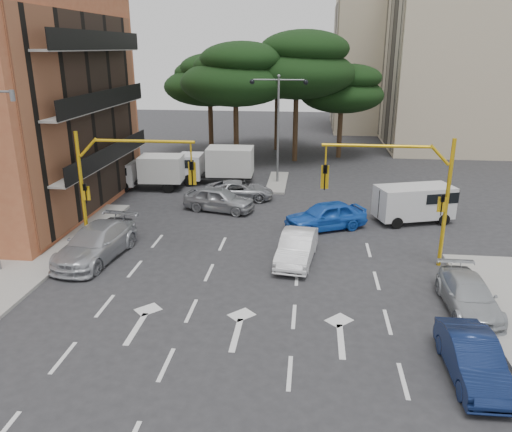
{
  "coord_description": "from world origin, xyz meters",
  "views": [
    {
      "loc": [
        2.41,
        -20.32,
        9.76
      ],
      "look_at": [
        -0.23,
        3.52,
        1.6
      ],
      "focal_mm": 35.0,
      "sensor_mm": 36.0,
      "label": 1
    }
  ],
  "objects": [
    {
      "name": "ground",
      "position": [
        0.0,
        0.0,
        0.0
      ],
      "size": [
        120.0,
        120.0,
        0.0
      ],
      "primitive_type": "plane",
      "color": "#28282B",
      "rests_on": "ground"
    },
    {
      "name": "median_strip",
      "position": [
        0.0,
        16.0,
        0.07
      ],
      "size": [
        1.4,
        6.0,
        0.15
      ],
      "primitive_type": "cube",
      "color": "gray",
      "rests_on": "ground"
    },
    {
      "name": "apartment_beige_near",
      "position": [
        19.95,
        32.0,
        9.35
      ],
      "size": [
        20.2,
        12.15,
        18.7
      ],
      "color": "#C5B294",
      "rests_on": "ground"
    },
    {
      "name": "apartment_beige_far",
      "position": [
        12.95,
        44.0,
        8.35
      ],
      "size": [
        16.2,
        12.15,
        16.7
      ],
      "color": "#C5B294",
      "rests_on": "ground"
    },
    {
      "name": "pine_left_near",
      "position": [
        -3.94,
        21.96,
        7.6
      ],
      "size": [
        9.15,
        9.15,
        10.23
      ],
      "color": "#382616",
      "rests_on": "ground"
    },
    {
      "name": "pine_center",
      "position": [
        1.06,
        23.96,
        8.3
      ],
      "size": [
        9.98,
        9.98,
        11.16
      ],
      "color": "#382616",
      "rests_on": "ground"
    },
    {
      "name": "pine_left_far",
      "position": [
        -6.94,
        25.96,
        6.91
      ],
      "size": [
        8.32,
        8.32,
        9.3
      ],
      "color": "#382616",
      "rests_on": "ground"
    },
    {
      "name": "pine_right",
      "position": [
        5.06,
        25.96,
        6.22
      ],
      "size": [
        7.49,
        7.49,
        8.37
      ],
      "color": "#382616",
      "rests_on": "ground"
    },
    {
      "name": "pine_back",
      "position": [
        -0.94,
        28.96,
        7.6
      ],
      "size": [
        9.15,
        9.15,
        10.23
      ],
      "color": "#382616",
      "rests_on": "ground"
    },
    {
      "name": "signal_mast_right",
      "position": [
        6.8,
        1.99,
        3.88
      ],
      "size": [
        5.79,
        0.37,
        6.0
      ],
      "color": "gold",
      "rests_on": "ground"
    },
    {
      "name": "signal_mast_left",
      "position": [
        -6.8,
        1.99,
        3.88
      ],
      "size": [
        5.79,
        0.37,
        6.0
      ],
      "color": "gold",
      "rests_on": "ground"
    },
    {
      "name": "street_lamp_center",
      "position": [
        0.0,
        16.0,
        5.43
      ],
      "size": [
        4.16,
        0.36,
        7.77
      ],
      "color": "slate",
      "rests_on": "median_strip"
    },
    {
      "name": "car_white_hatch",
      "position": [
        1.93,
        1.7,
        0.72
      ],
      "size": [
        2.05,
        4.5,
        1.43
      ],
      "primitive_type": "imported",
      "rotation": [
        0.0,
        0.0,
        -0.13
      ],
      "color": "silver",
      "rests_on": "ground"
    },
    {
      "name": "car_blue_compact",
      "position": [
        3.38,
        6.38,
        0.79
      ],
      "size": [
        4.97,
        3.7,
        1.58
      ],
      "primitive_type": "imported",
      "rotation": [
        0.0,
        0.0,
        -1.12
      ],
      "color": "blue",
      "rests_on": "ground"
    },
    {
      "name": "car_silver_wagon",
      "position": [
        -7.72,
        0.99,
        0.8
      ],
      "size": [
        2.91,
        5.76,
        1.6
      ],
      "primitive_type": "imported",
      "rotation": [
        0.0,
        0.0,
        -0.12
      ],
      "color": "#ADAFB5",
      "rests_on": "ground"
    },
    {
      "name": "car_silver_cross_a",
      "position": [
        -2.27,
        11.5,
        0.64
      ],
      "size": [
        4.87,
        2.8,
        1.28
      ],
      "primitive_type": "imported",
      "rotation": [
        0.0,
        0.0,
        1.73
      ],
      "color": "#9EA0A5",
      "rests_on": "ground"
    },
    {
      "name": "car_silver_cross_b",
      "position": [
        -3.15,
        9.0,
        0.76
      ],
      "size": [
        4.76,
        2.81,
        1.52
      ],
      "primitive_type": "imported",
      "rotation": [
        0.0,
        0.0,
        1.33
      ],
      "color": "#A3A5AB",
      "rests_on": "ground"
    },
    {
      "name": "car_navy_parked",
      "position": [
        7.6,
        -6.57,
        0.67
      ],
      "size": [
        1.49,
        4.08,
        1.34
      ],
      "primitive_type": "imported",
      "rotation": [
        0.0,
        0.0,
        0.02
      ],
      "color": "#0C1940",
      "rests_on": "ground"
    },
    {
      "name": "car_silver_parked",
      "position": [
        8.7,
        -2.25,
        0.64
      ],
      "size": [
        1.83,
        4.4,
        1.27
      ],
      "primitive_type": "imported",
      "rotation": [
        0.0,
        0.0,
        0.01
      ],
      "color": "#A8ACB0",
      "rests_on": "ground"
    },
    {
      "name": "van_white",
      "position": [
        8.5,
        8.21,
        1.09
      ],
      "size": [
        4.78,
        3.23,
        2.19
      ],
      "primitive_type": null,
      "rotation": [
        0.0,
        0.0,
        -1.26
      ],
      "color": "silver",
      "rests_on": "ground"
    },
    {
      "name": "box_truck_a",
      "position": [
        -9.0,
        13.37,
        1.23
      ],
      "size": [
        5.12,
        2.4,
        2.46
      ],
      "primitive_type": null,
      "rotation": [
        0.0,
        0.0,
        1.63
      ],
      "color": "white",
      "rests_on": "ground"
    },
    {
      "name": "box_truck_b",
      "position": [
        -4.5,
        15.5,
        1.37
      ],
      "size": [
        5.65,
        2.52,
        2.75
      ],
      "primitive_type": null,
      "rotation": [
        0.0,
        0.0,
        1.6
      ],
      "color": "silver",
      "rests_on": "ground"
    }
  ]
}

